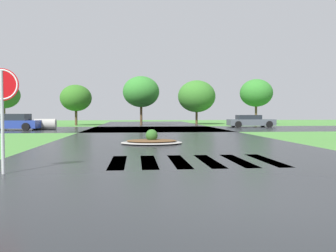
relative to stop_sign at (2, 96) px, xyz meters
name	(u,v)px	position (x,y,z in m)	size (l,w,h in m)	color
ground_plane	(248,210)	(4.85, -3.20, -1.90)	(120.00, 120.00, 0.10)	#478438
asphalt_roadway	(174,145)	(4.85, 6.80, -1.85)	(11.81, 80.00, 0.01)	#232628
asphalt_cross_road	(155,129)	(4.85, 21.48, -1.85)	(90.00, 10.63, 0.01)	#232628
crosswalk_stripes	(194,161)	(4.85, 1.62, -1.85)	(4.95, 2.82, 0.01)	white
stop_sign	(2,96)	(0.00, 0.00, 0.00)	(0.76, 0.11, 2.49)	#B2B5BA
median_island	(152,141)	(3.86, 7.32, -1.72)	(2.87, 2.07, 0.68)	#9E9B93
car_dark_suv	(12,122)	(-7.12, 20.62, -1.21)	(4.68, 2.37, 1.36)	navy
car_silver_hatch	(250,121)	(14.62, 24.33, -1.26)	(4.62, 2.04, 1.23)	#4C545B
drainage_pipe_stack	(45,124)	(-4.65, 21.31, -1.39)	(1.81, 1.02, 0.92)	#9E9B93
background_treeline	(157,95)	(5.60, 31.76, 1.76)	(34.10, 6.96, 5.67)	#4C3823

